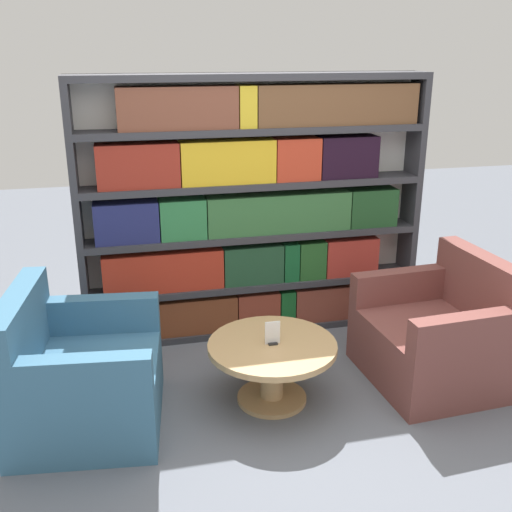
{
  "coord_description": "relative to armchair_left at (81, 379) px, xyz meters",
  "views": [
    {
      "loc": [
        -0.99,
        -3.02,
        2.16
      ],
      "look_at": [
        -0.12,
        0.66,
        0.83
      ],
      "focal_mm": 42.0,
      "sensor_mm": 36.0,
      "label": 1
    }
  ],
  "objects": [
    {
      "name": "table_sign",
      "position": [
        1.17,
        -0.03,
        0.17
      ],
      "size": [
        0.1,
        0.06,
        0.15
      ],
      "color": "black",
      "rests_on": "coffee_table"
    },
    {
      "name": "coffee_table",
      "position": [
        1.17,
        -0.03,
        -0.0
      ],
      "size": [
        0.81,
        0.81,
        0.41
      ],
      "color": "tan",
      "rests_on": "ground_plane"
    },
    {
      "name": "bookshelf",
      "position": [
        1.28,
        1.03,
        0.69
      ],
      "size": [
        2.62,
        0.3,
        1.98
      ],
      "color": "silver",
      "rests_on": "ground_plane"
    },
    {
      "name": "ground_plane",
      "position": [
        1.29,
        -0.24,
        -0.3
      ],
      "size": [
        14.0,
        14.0,
        0.0
      ],
      "primitive_type": "plane",
      "color": "slate"
    },
    {
      "name": "armchair_left",
      "position": [
        0.0,
        0.0,
        0.0
      ],
      "size": [
        0.93,
        1.0,
        0.85
      ],
      "rotation": [
        0.0,
        0.0,
        1.45
      ],
      "color": "#386684",
      "rests_on": "ground_plane"
    },
    {
      "name": "armchair_right",
      "position": [
        2.33,
        -0.0,
        0.0
      ],
      "size": [
        0.88,
        0.95,
        0.85
      ],
      "rotation": [
        0.0,
        0.0,
        -1.51
      ],
      "color": "brown",
      "rests_on": "ground_plane"
    }
  ]
}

